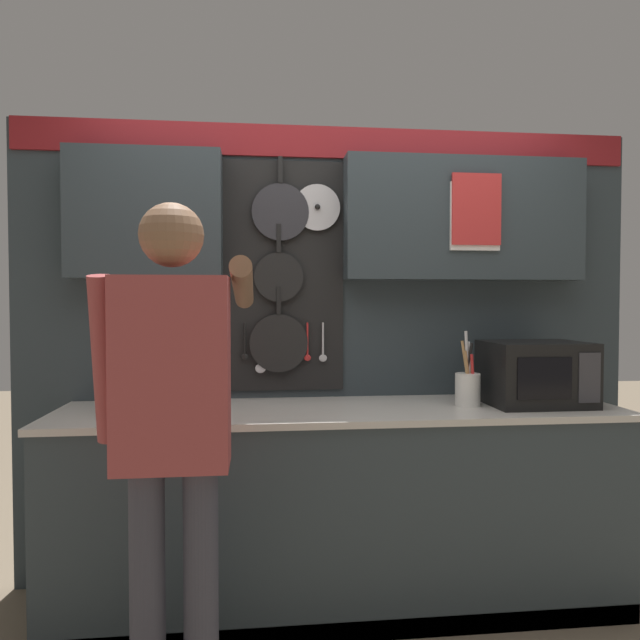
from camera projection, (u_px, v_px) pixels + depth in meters
The scene contains 7 objects.
ground_plane at pixel (341, 604), 2.70m from camera, with size 14.00×14.00×0.00m, color #756651.
base_cabinet_counter at pixel (341, 507), 2.68m from camera, with size 2.63×0.65×0.94m.
back_wall_unit at pixel (338, 296), 2.95m from camera, with size 3.20×0.23×2.33m.
microwave at pixel (535, 373), 2.75m from camera, with size 0.46×0.38×0.30m.
knife_block at pixel (141, 390), 2.55m from camera, with size 0.12×0.16×0.28m.
utensil_crock at pixel (468, 386), 2.71m from camera, with size 0.12×0.12×0.36m.
person at pixel (173, 411), 1.95m from camera, with size 0.54×0.69×1.77m.
Camera 1 is at (-0.39, -2.63, 1.43)m, focal length 32.00 mm.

